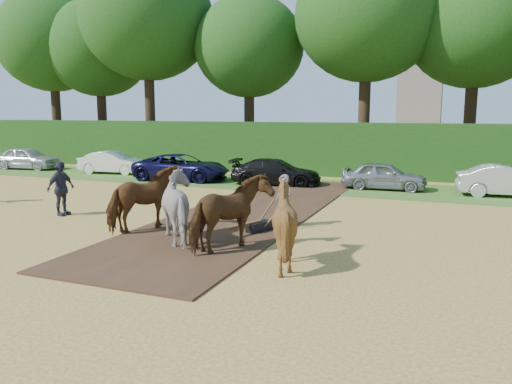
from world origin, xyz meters
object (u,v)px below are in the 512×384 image
(plough_team, at_px, (209,210))
(spectator_far, at_px, (61,189))
(parked_cars, at_px, (339,174))
(church, at_px, (424,25))

(plough_team, bearing_deg, spectator_far, 166.05)
(parked_cars, relative_size, church, 1.56)
(spectator_far, xyz_separation_m, plough_team, (6.67, -1.66, 0.04))
(parked_cars, bearing_deg, spectator_far, -127.75)
(spectator_far, bearing_deg, plough_team, -98.58)
(spectator_far, relative_size, plough_team, 0.28)
(plough_team, height_order, church, church)
(spectator_far, height_order, plough_team, plough_team)
(church, bearing_deg, parked_cars, -91.13)
(plough_team, xyz_separation_m, parked_cars, (1.01, 11.58, -0.30))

